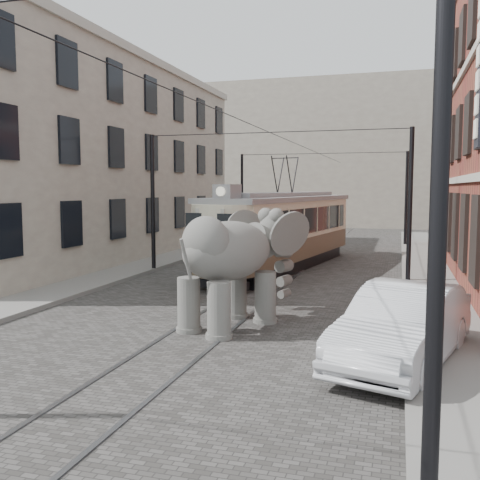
% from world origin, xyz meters
% --- Properties ---
extents(ground, '(120.00, 120.00, 0.00)m').
position_xyz_m(ground, '(0.00, 0.00, 0.00)').
color(ground, '#494643').
extents(tram_rails, '(1.54, 80.00, 0.02)m').
position_xyz_m(tram_rails, '(0.00, 0.00, 0.01)').
color(tram_rails, slate).
rests_on(tram_rails, ground).
extents(sidewalk_right, '(2.00, 60.00, 0.15)m').
position_xyz_m(sidewalk_right, '(6.00, 0.00, 0.07)').
color(sidewalk_right, slate).
rests_on(sidewalk_right, ground).
extents(sidewalk_left, '(2.00, 60.00, 0.15)m').
position_xyz_m(sidewalk_left, '(-6.50, 0.00, 0.07)').
color(sidewalk_left, slate).
rests_on(sidewalk_left, ground).
extents(stucco_building, '(7.00, 24.00, 10.00)m').
position_xyz_m(stucco_building, '(-11.00, 10.00, 5.00)').
color(stucco_building, gray).
rests_on(stucco_building, ground).
extents(distant_block, '(28.00, 10.00, 14.00)m').
position_xyz_m(distant_block, '(0.00, 40.00, 7.00)').
color(distant_block, gray).
rests_on(distant_block, ground).
extents(catenary, '(11.00, 30.20, 6.00)m').
position_xyz_m(catenary, '(-0.20, 5.00, 3.00)').
color(catenary, black).
rests_on(catenary, ground).
extents(tram, '(4.76, 13.11, 5.10)m').
position_xyz_m(tram, '(-0.23, 8.59, 2.55)').
color(tram, beige).
rests_on(tram, ground).
extents(elephant, '(4.48, 5.81, 3.14)m').
position_xyz_m(elephant, '(0.53, -2.27, 1.57)').
color(elephant, '#5C5A55').
rests_on(elephant, ground).
extents(parked_car, '(3.14, 5.32, 1.66)m').
position_xyz_m(parked_car, '(4.97, -4.15, 0.83)').
color(parked_car, silver).
rests_on(parked_car, ground).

